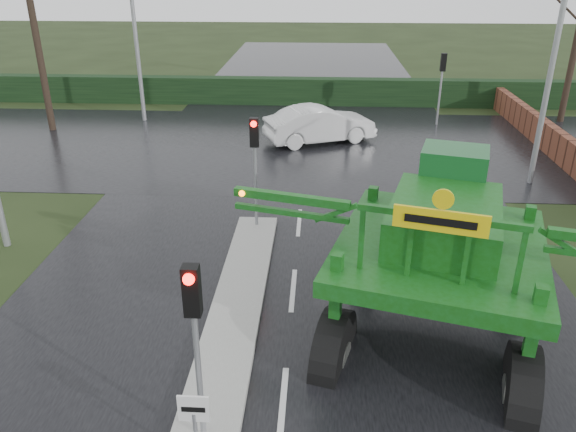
# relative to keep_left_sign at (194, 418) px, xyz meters

# --- Properties ---
(ground) EXTENTS (140.00, 140.00, 0.00)m
(ground) POSITION_rel_keep_left_sign_xyz_m (1.30, 1.50, -1.06)
(ground) COLOR black
(ground) RESTS_ON ground
(road_main) EXTENTS (14.00, 80.00, 0.02)m
(road_main) POSITION_rel_keep_left_sign_xyz_m (1.30, 11.50, -1.05)
(road_main) COLOR black
(road_main) RESTS_ON ground
(road_cross) EXTENTS (80.00, 12.00, 0.02)m
(road_cross) POSITION_rel_keep_left_sign_xyz_m (1.30, 17.50, -1.05)
(road_cross) COLOR black
(road_cross) RESTS_ON ground
(median_island) EXTENTS (1.20, 10.00, 0.16)m
(median_island) POSITION_rel_keep_left_sign_xyz_m (0.00, 4.50, -0.97)
(median_island) COLOR gray
(median_island) RESTS_ON ground
(hedge_row) EXTENTS (44.00, 0.90, 1.50)m
(hedge_row) POSITION_rel_keep_left_sign_xyz_m (1.30, 25.50, -0.31)
(hedge_row) COLOR black
(hedge_row) RESTS_ON ground
(brick_wall) EXTENTS (0.40, 20.00, 1.20)m
(brick_wall) POSITION_rel_keep_left_sign_xyz_m (11.80, 17.50, -0.46)
(brick_wall) COLOR #592D1E
(brick_wall) RESTS_ON ground
(keep_left_sign) EXTENTS (0.50, 0.07, 1.35)m
(keep_left_sign) POSITION_rel_keep_left_sign_xyz_m (0.00, 0.00, 0.00)
(keep_left_sign) COLOR gray
(keep_left_sign) RESTS_ON ground
(traffic_signal_near) EXTENTS (0.26, 0.33, 3.52)m
(traffic_signal_near) POSITION_rel_keep_left_sign_xyz_m (0.00, 0.49, 1.53)
(traffic_signal_near) COLOR gray
(traffic_signal_near) RESTS_ON ground
(traffic_signal_mid) EXTENTS (0.26, 0.33, 3.52)m
(traffic_signal_mid) POSITION_rel_keep_left_sign_xyz_m (0.00, 8.99, 1.53)
(traffic_signal_mid) COLOR gray
(traffic_signal_mid) RESTS_ON ground
(traffic_signal_far) EXTENTS (0.26, 0.33, 3.52)m
(traffic_signal_far) POSITION_rel_keep_left_sign_xyz_m (7.80, 21.51, 1.53)
(traffic_signal_far) COLOR gray
(traffic_signal_far) RESTS_ON ground
(street_light_right) EXTENTS (3.85, 0.30, 10.00)m
(street_light_right) POSITION_rel_keep_left_sign_xyz_m (9.49, 13.50, 4.93)
(street_light_right) COLOR gray
(street_light_right) RESTS_ON ground
(crop_sprayer) EXTENTS (8.92, 6.66, 5.15)m
(crop_sprayer) POSITION_rel_keep_left_sign_xyz_m (2.34, 3.21, 1.38)
(crop_sprayer) COLOR black
(crop_sprayer) RESTS_ON ground
(white_sedan) EXTENTS (5.25, 3.52, 1.64)m
(white_sedan) POSITION_rel_keep_left_sign_xyz_m (1.90, 18.19, -1.06)
(white_sedan) COLOR silver
(white_sedan) RESTS_ON ground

